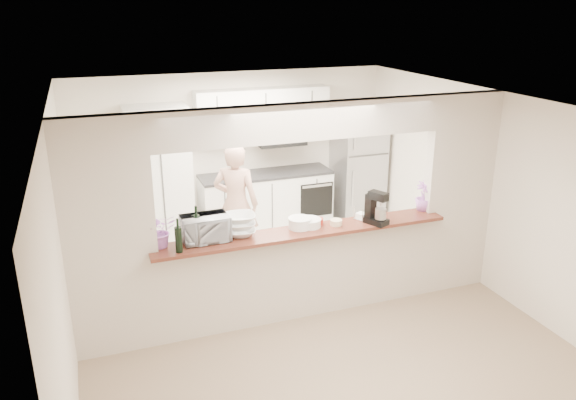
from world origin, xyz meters
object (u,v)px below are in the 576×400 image
refrigerator (358,169)px  toaster_oven (205,228)px  stand_mixer (376,209)px  person (236,204)px

refrigerator → toaster_oven: size_ratio=3.45×
stand_mixer → person: 2.18m
refrigerator → person: bearing=-157.3°
stand_mixer → person: (-1.17, 1.80, -0.41)m
stand_mixer → person: bearing=123.0°
toaster_oven → refrigerator: bearing=37.7°
refrigerator → stand_mixer: refrigerator is taller
toaster_oven → stand_mixer: size_ratio=1.28×
stand_mixer → toaster_oven: bearing=174.4°
toaster_oven → stand_mixer: stand_mixer is taller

